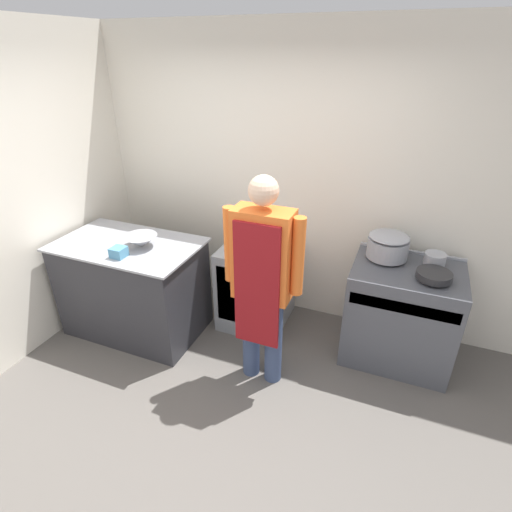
{
  "coord_description": "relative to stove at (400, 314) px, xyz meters",
  "views": [
    {
      "loc": [
        1.18,
        -1.74,
        2.46
      ],
      "look_at": [
        0.1,
        0.94,
        0.95
      ],
      "focal_mm": 28.0,
      "sensor_mm": 36.0,
      "label": 1
    }
  ],
  "objects": [
    {
      "name": "sauce_pot",
      "position": [
        0.18,
        0.12,
        0.51
      ],
      "size": [
        0.17,
        0.17,
        0.1
      ],
      "color": "#9EA0A8",
      "rests_on": "stove"
    },
    {
      "name": "plastic_tub",
      "position": [
        -2.26,
        -0.75,
        0.52
      ],
      "size": [
        0.12,
        0.12,
        0.09
      ],
      "color": "teal",
      "rests_on": "prep_counter"
    },
    {
      "name": "fridge_unit",
      "position": [
        -1.34,
        0.03,
        -0.03
      ],
      "size": [
        0.61,
        0.67,
        0.82
      ],
      "color": "#93999E",
      "rests_on": "ground_plane"
    },
    {
      "name": "stock_pot",
      "position": [
        -0.2,
        0.12,
        0.56
      ],
      "size": [
        0.34,
        0.34,
        0.22
      ],
      "color": "#9EA0A8",
      "rests_on": "stove"
    },
    {
      "name": "saute_pan",
      "position": [
        0.18,
        -0.12,
        0.48
      ],
      "size": [
        0.26,
        0.26,
        0.06
      ],
      "color": "#262628",
      "rests_on": "stove"
    },
    {
      "name": "wall_left",
      "position": [
        -3.09,
        -0.32,
        0.91
      ],
      "size": [
        0.05,
        8.0,
        2.7
      ],
      "color": "silver",
      "rests_on": "ground_plane"
    },
    {
      "name": "mixing_bowl",
      "position": [
        -2.2,
        -0.53,
        0.53
      ],
      "size": [
        0.29,
        0.29,
        0.11
      ],
      "color": "#9EA0A8",
      "rests_on": "prep_counter"
    },
    {
      "name": "stove",
      "position": [
        0.0,
        0.0,
        0.0
      ],
      "size": [
        0.88,
        0.68,
        0.9
      ],
      "color": "#4C4F56",
      "rests_on": "ground_plane"
    },
    {
      "name": "wall_back",
      "position": [
        -1.29,
        0.41,
        0.91
      ],
      "size": [
        8.0,
        0.05,
        2.7
      ],
      "color": "silver",
      "rests_on": "ground_plane"
    },
    {
      "name": "person_cook",
      "position": [
        -1.01,
        -0.69,
        0.54
      ],
      "size": [
        0.61,
        0.24,
        1.73
      ],
      "color": "#38476B",
      "rests_on": "ground_plane"
    },
    {
      "name": "ground_plane",
      "position": [
        -1.29,
        -1.32,
        -0.44
      ],
      "size": [
        14.0,
        14.0,
        0.0
      ],
      "primitive_type": "plane",
      "color": "#5B5651"
    },
    {
      "name": "prep_counter",
      "position": [
        -2.37,
        -0.52,
        0.02
      ],
      "size": [
        1.29,
        0.78,
        0.92
      ],
      "color": "#2D2D33",
      "rests_on": "ground_plane"
    }
  ]
}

